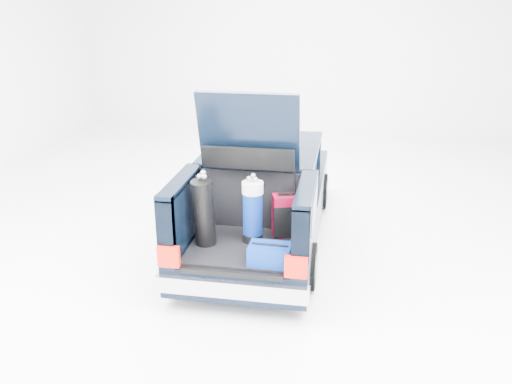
% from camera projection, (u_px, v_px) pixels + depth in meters
% --- Properties ---
extents(ground, '(14.00, 14.00, 0.00)m').
position_uv_depth(ground, '(262.00, 239.00, 8.37)').
color(ground, white).
rests_on(ground, ground).
extents(car, '(1.87, 4.65, 2.47)m').
position_uv_depth(car, '(263.00, 196.00, 8.24)').
color(car, black).
rests_on(car, ground).
extents(red_suitcase, '(0.40, 0.33, 0.59)m').
position_uv_depth(red_suitcase, '(286.00, 216.00, 6.98)').
color(red_suitcase, maroon).
rests_on(red_suitcase, car).
extents(black_golf_bag, '(0.35, 0.40, 0.96)m').
position_uv_depth(black_golf_bag, '(204.00, 213.00, 6.67)').
color(black_golf_bag, black).
rests_on(black_golf_bag, car).
extents(blue_golf_bag, '(0.31, 0.31, 0.90)m').
position_uv_depth(blue_golf_bag, '(253.00, 211.00, 6.78)').
color(blue_golf_bag, black).
rests_on(blue_golf_bag, car).
extents(blue_duffel, '(0.50, 0.33, 0.26)m').
position_uv_depth(blue_duffel, '(270.00, 254.00, 6.30)').
color(blue_duffel, navy).
rests_on(blue_duffel, car).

